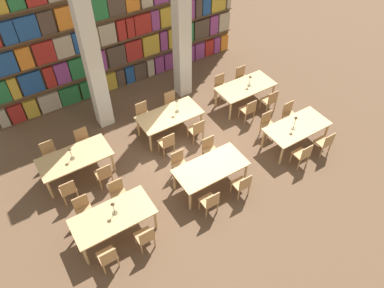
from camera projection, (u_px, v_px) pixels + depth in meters
ground_plane at (190, 157)px, 11.58m from camera, size 40.00×40.00×0.00m
bookshelf_bank at (117, 16)px, 12.31m from camera, size 9.41×0.35×5.50m
pillar_left at (88, 43)px, 10.60m from camera, size 0.48×0.48×6.00m
pillar_center at (181, 15)px, 11.76m from camera, size 0.48×0.48×6.00m
reading_table_0 at (113, 218)px, 9.22m from camera, size 2.04×0.99×0.76m
chair_0 at (108, 257)px, 8.72m from camera, size 0.42×0.40×0.88m
chair_1 at (84, 210)px, 9.64m from camera, size 0.42×0.40×0.88m
chair_2 at (145, 237)px, 9.09m from camera, size 0.42×0.40×0.88m
chair_3 at (118, 193)px, 10.01m from camera, size 0.42×0.40×0.88m
desk_lamp_0 at (113, 206)px, 9.02m from camera, size 0.14×0.14×0.44m
reading_table_1 at (211, 169)px, 10.34m from camera, size 2.04×0.99×0.76m
chair_4 at (210, 201)px, 9.82m from camera, size 0.42×0.40×0.88m
chair_5 at (179, 164)px, 10.75m from camera, size 0.42×0.40×0.88m
chair_6 at (242, 184)px, 10.22m from camera, size 0.42×0.40×0.88m
chair_7 at (210, 150)px, 11.15m from camera, size 0.42×0.40×0.88m
reading_table_2 at (297, 128)px, 11.50m from camera, size 2.04×0.99×0.76m
chair_8 at (302, 154)px, 11.02m from camera, size 0.42×0.40×0.88m
chair_9 at (268, 124)px, 11.94m from camera, size 0.42×0.40×0.88m
chair_10 at (325, 142)px, 11.36m from camera, size 0.42×0.40×0.88m
chair_11 at (289, 114)px, 12.29m from camera, size 0.42×0.40×0.88m
desk_lamp_1 at (295, 120)px, 11.15m from camera, size 0.14×0.14×0.48m
reading_table_3 at (75, 159)px, 10.61m from camera, size 2.04×0.99×0.76m
chair_12 at (68, 190)px, 10.10m from camera, size 0.42×0.40×0.88m
chair_13 at (50, 154)px, 11.02m from camera, size 0.42×0.40×0.88m
chair_14 at (104, 174)px, 10.49m from camera, size 0.42×0.40×0.88m
chair_15 at (84, 141)px, 11.41m from camera, size 0.42×0.40×0.88m
desk_lamp_2 at (70, 151)px, 10.30m from camera, size 0.14×0.14×0.43m
reading_table_4 at (170, 117)px, 11.87m from camera, size 2.04×0.99×0.76m
chair_16 at (167, 143)px, 11.35m from camera, size 0.42×0.40×0.88m
chair_17 at (143, 114)px, 12.28m from camera, size 0.42×0.40×0.88m
chair_18 at (197, 130)px, 11.76m from camera, size 0.42×0.40×0.88m
chair_19 at (172, 103)px, 12.68m from camera, size 0.42×0.40×0.88m
desk_lamp_3 at (177, 103)px, 11.69m from camera, size 0.14×0.14×0.50m
reading_table_5 at (246, 88)px, 12.93m from camera, size 2.04×0.99×0.76m
chair_20 at (248, 110)px, 12.44m from camera, size 0.42×0.40×0.88m
chair_21 at (221, 86)px, 13.37m from camera, size 0.42×0.40×0.88m
chair_22 at (270, 100)px, 12.79m from camera, size 0.42×0.40×0.88m
chair_23 at (242, 77)px, 13.72m from camera, size 0.42×0.40×0.88m
desk_lamp_4 at (250, 79)px, 12.70m from camera, size 0.14×0.14×0.41m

